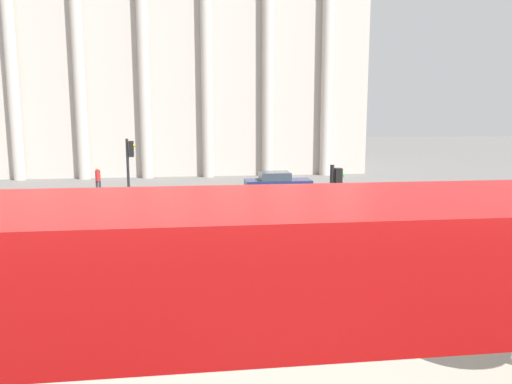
{
  "coord_description": "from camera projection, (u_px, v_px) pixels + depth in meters",
  "views": [
    {
      "loc": [
        -1.14,
        -2.31,
        5.07
      ],
      "look_at": [
        1.18,
        15.54,
        2.2
      ],
      "focal_mm": 35.0,
      "sensor_mm": 36.0,
      "label": 1
    }
  ],
  "objects": [
    {
      "name": "pedestrian_yellow",
      "position": [
        357.0,
        253.0,
        14.81
      ],
      "size": [
        0.32,
        0.32,
        1.65
      ],
      "rotation": [
        0.0,
        0.0,
        3.47
      ],
      "color": "#282B33",
      "rests_on": "ground_plane"
    },
    {
      "name": "pedestrian_blue",
      "position": [
        400.0,
        242.0,
        15.7
      ],
      "size": [
        0.32,
        0.32,
        1.79
      ],
      "rotation": [
        0.0,
        0.0,
        2.1
      ],
      "color": "#282B33",
      "rests_on": "ground_plane"
    },
    {
      "name": "traffic_light_near",
      "position": [
        334.0,
        207.0,
        14.42
      ],
      "size": [
        0.42,
        0.24,
        3.6
      ],
      "color": "black",
      "rests_on": "ground_plane"
    },
    {
      "name": "car_navy",
      "position": [
        277.0,
        182.0,
        31.83
      ],
      "size": [
        4.2,
        1.93,
        1.35
      ],
      "rotation": [
        0.0,
        0.0,
        3.9
      ],
      "color": "black",
      "rests_on": "ground_plane"
    },
    {
      "name": "car_white",
      "position": [
        6.0,
        250.0,
        16.05
      ],
      "size": [
        4.2,
        1.93,
        1.35
      ],
      "rotation": [
        0.0,
        0.0,
        3.14
      ],
      "color": "black",
      "rests_on": "ground_plane"
    },
    {
      "name": "traffic_light_mid",
      "position": [
        130.0,
        170.0,
        22.06
      ],
      "size": [
        0.42,
        0.24,
        3.95
      ],
      "color": "black",
      "rests_on": "ground_plane"
    },
    {
      "name": "double_decker_bus",
      "position": [
        356.0,
        350.0,
        5.89
      ],
      "size": [
        11.23,
        2.64,
        4.12
      ],
      "rotation": [
        0.0,
        0.0,
        -0.01
      ],
      "color": "black",
      "rests_on": "ground_plane"
    },
    {
      "name": "pedestrian_white",
      "position": [
        361.0,
        241.0,
        16.29
      ],
      "size": [
        0.32,
        0.32,
        1.59
      ],
      "rotation": [
        0.0,
        0.0,
        0.78
      ],
      "color": "#282B33",
      "rests_on": "ground_plane"
    },
    {
      "name": "pedestrian_red",
      "position": [
        98.0,
        178.0,
        31.34
      ],
      "size": [
        0.32,
        0.32,
        1.73
      ],
      "rotation": [
        0.0,
        0.0,
        5.97
      ],
      "color": "#282B33",
      "rests_on": "ground_plane"
    },
    {
      "name": "plaza_building_left",
      "position": [
        149.0,
        36.0,
        43.83
      ],
      "size": [
        36.46,
        13.49,
        23.52
      ],
      "color": "#BCB2A8",
      "rests_on": "ground_plane"
    }
  ]
}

